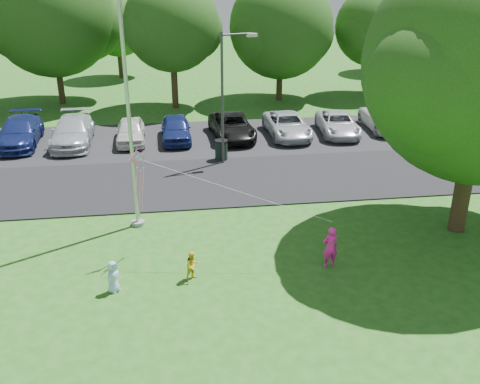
{
  "coord_description": "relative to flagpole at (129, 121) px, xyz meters",
  "views": [
    {
      "loc": [
        -2.08,
        -13.93,
        9.48
      ],
      "look_at": [
        0.37,
        4.0,
        1.6
      ],
      "focal_mm": 40.0,
      "sensor_mm": 36.0,
      "label": 1
    }
  ],
  "objects": [
    {
      "name": "horizon_trees",
      "position": [
        7.56,
        28.88,
        0.14
      ],
      "size": [
        77.46,
        7.2,
        7.02
      ],
      "color": "#332316",
      "rests_on": "ground"
    },
    {
      "name": "trash_can",
      "position": [
        3.98,
        6.83,
        -3.62
      ],
      "size": [
        0.68,
        0.68,
        1.08
      ],
      "rotation": [
        0.0,
        0.0,
        -0.26
      ],
      "color": "black",
      "rests_on": "ground"
    },
    {
      "name": "park_road",
      "position": [
        3.5,
        4.0,
        -4.14
      ],
      "size": [
        60.0,
        6.0,
        0.06
      ],
      "primitive_type": "cube",
      "color": "black",
      "rests_on": "ground"
    },
    {
      "name": "ground",
      "position": [
        3.5,
        -5.0,
        -4.17
      ],
      "size": [
        120.0,
        120.0,
        0.0
      ],
      "primitive_type": "plane",
      "color": "#215A17",
      "rests_on": "ground"
    },
    {
      "name": "flagpole",
      "position": [
        0.0,
        0.0,
        0.0
      ],
      "size": [
        0.5,
        0.5,
        10.0
      ],
      "color": "#B7BABF",
      "rests_on": "ground"
    },
    {
      "name": "parking_strip",
      "position": [
        3.5,
        10.5,
        -4.14
      ],
      "size": [
        42.0,
        7.0,
        0.06
      ],
      "primitive_type": "cube",
      "color": "black",
      "rests_on": "ground"
    },
    {
      "name": "kite",
      "position": [
        0.5,
        -2.39,
        -1.07
      ],
      "size": [
        6.43,
        1.88,
        2.47
      ],
      "rotation": [
        0.0,
        0.0,
        0.48
      ],
      "color": "pink",
      "rests_on": "ground"
    },
    {
      "name": "woman",
      "position": [
        6.49,
        -3.97,
        -3.43
      ],
      "size": [
        0.58,
        0.42,
        1.47
      ],
      "primitive_type": "imported",
      "rotation": [
        0.0,
        0.0,
        3.27
      ],
      "color": "#FF21A4",
      "rests_on": "ground"
    },
    {
      "name": "child_blue",
      "position": [
        -0.55,
        -4.5,
        -3.64
      ],
      "size": [
        0.59,
        0.61,
        1.05
      ],
      "primitive_type": "imported",
      "rotation": [
        0.0,
        0.0,
        0.87
      ],
      "color": "#A5CAFE",
      "rests_on": "ground"
    },
    {
      "name": "parked_cars",
      "position": [
        3.26,
        10.44,
        -3.43
      ],
      "size": [
        23.24,
        5.41,
        1.48
      ],
      "color": "navy",
      "rests_on": "ground"
    },
    {
      "name": "street_lamp",
      "position": [
        4.27,
        6.43,
        -0.28
      ],
      "size": [
        1.8,
        0.58,
        6.47
      ],
      "rotation": [
        0.0,
        0.0,
        0.23
      ],
      "color": "#3F3F44",
      "rests_on": "ground"
    },
    {
      "name": "child_yellow",
      "position": [
        1.91,
        -4.15,
        -3.66
      ],
      "size": [
        0.62,
        0.58,
        1.01
      ],
      "primitive_type": "imported",
      "rotation": [
        0.0,
        0.0,
        0.54
      ],
      "color": "yellow",
      "rests_on": "ground"
    },
    {
      "name": "tree_row",
      "position": [
        5.09,
        19.23,
        1.55
      ],
      "size": [
        64.35,
        11.94,
        10.88
      ],
      "color": "#332316",
      "rests_on": "ground"
    }
  ]
}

